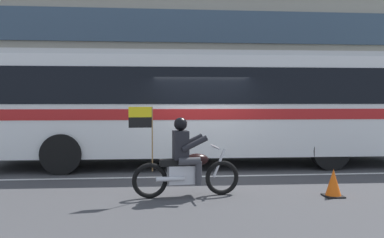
# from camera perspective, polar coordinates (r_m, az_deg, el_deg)

# --- Properties ---
(ground_plane) EXTENTS (60.00, 60.00, 0.00)m
(ground_plane) POSITION_cam_1_polar(r_m,az_deg,el_deg) (10.68, 1.40, -7.55)
(ground_plane) COLOR #3D3D3F
(sidewalk_curb) EXTENTS (28.00, 3.80, 0.15)m
(sidewalk_curb) POSITION_cam_1_polar(r_m,az_deg,el_deg) (15.69, -0.77, -3.97)
(sidewalk_curb) COLOR #B7B2A8
(sidewalk_curb) RESTS_ON ground_plane
(lane_center_stripe) EXTENTS (26.60, 0.14, 0.01)m
(lane_center_stripe) POSITION_cam_1_polar(r_m,az_deg,el_deg) (10.09, 1.79, -8.14)
(lane_center_stripe) COLOR silver
(lane_center_stripe) RESTS_ON ground_plane
(transit_bus) EXTENTS (12.23, 2.79, 3.22)m
(transit_bus) POSITION_cam_1_polar(r_m,az_deg,el_deg) (11.71, 1.51, 2.62)
(transit_bus) COLOR white
(transit_bus) RESTS_ON ground_plane
(motorcycle_with_rider) EXTENTS (2.19, 0.66, 1.78)m
(motorcycle_with_rider) POSITION_cam_1_polar(r_m,az_deg,el_deg) (7.93, -0.95, -6.27)
(motorcycle_with_rider) COLOR black
(motorcycle_with_rider) RESTS_ON ground_plane
(fire_hydrant) EXTENTS (0.22, 0.30, 0.75)m
(fire_hydrant) POSITION_cam_1_polar(r_m,az_deg,el_deg) (14.42, -16.14, -2.90)
(fire_hydrant) COLOR gold
(fire_hydrant) RESTS_ON sidewalk_curb
(traffic_cone) EXTENTS (0.36, 0.36, 0.55)m
(traffic_cone) POSITION_cam_1_polar(r_m,az_deg,el_deg) (8.46, 19.44, -8.66)
(traffic_cone) COLOR #EA590F
(traffic_cone) RESTS_ON ground_plane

